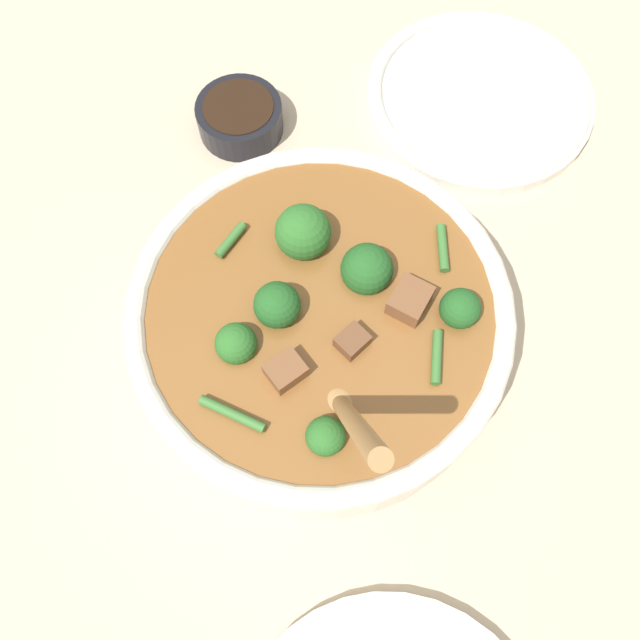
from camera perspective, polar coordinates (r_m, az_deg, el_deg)
name	(u,v)px	position (r m, az deg, el deg)	size (l,w,h in m)	color
ground_plane	(320,344)	(0.53, 0.00, -2.22)	(4.00, 4.00, 0.00)	#C6B293
stew_bowl	(320,322)	(0.48, 0.03, -0.20)	(0.29, 0.29, 0.22)	white
condiment_bowl	(240,116)	(0.64, -7.35, 17.99)	(0.08, 0.08, 0.03)	black
empty_plate	(480,96)	(0.68, 14.39, 19.24)	(0.23, 0.23, 0.02)	silver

